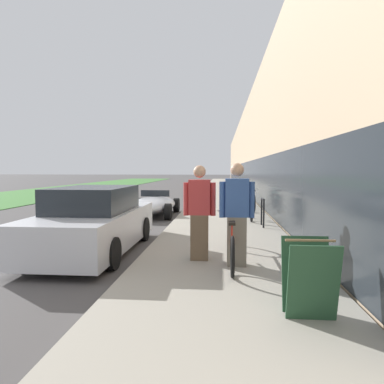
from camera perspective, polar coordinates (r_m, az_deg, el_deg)
The scene contains 13 objects.
sidewalk_slab at distance 26.19m, azimuth 5.09°, elevation -0.06°, with size 3.31×70.00×0.14m.
storefront_facade at distance 34.82m, azimuth 16.25°, elevation 6.12°, with size 10.01×70.00×6.66m.
lawn_strip at distance 33.14m, azimuth -19.43°, elevation 0.45°, with size 7.73×70.00×0.03m.
tandem_bicycle at distance 6.48m, azimuth 6.47°, elevation -8.09°, with size 0.52×2.78×0.83m.
person_rider at distance 6.03m, azimuth 7.48°, elevation -3.73°, with size 0.61×0.24×1.80m.
person_bystander at distance 6.38m, azimuth 1.26°, elevation -3.45°, with size 0.60×0.24×1.77m.
bike_rack_hoop at distance 10.35m, azimuth 11.69°, elevation -2.82°, with size 0.05×0.60×0.84m.
cruiser_bike_nearest at distance 11.72m, azimuth 9.64°, elevation -2.63°, with size 0.52×1.85×0.93m.
cruiser_bike_middle at distance 14.09m, azimuth 10.11°, elevation -1.60°, with size 0.52×1.83×0.90m.
cruiser_bike_farthest at distance 16.20m, azimuth 8.79°, elevation -0.83°, with size 0.52×1.71×0.95m.
sandwich_board_sign at distance 4.27m, azimuth 18.97°, elevation -13.35°, with size 0.56×0.56×0.90m.
parked_sedan_curbside at distance 7.87m, azimuth -15.99°, elevation -4.87°, with size 1.81×4.25×1.45m.
vintage_roadster_curbside at distance 13.64m, azimuth -6.55°, elevation -2.15°, with size 1.80×3.94×0.98m.
Camera 1 is at (5.51, -5.13, 1.83)m, focal length 32.00 mm.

